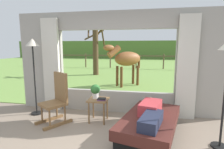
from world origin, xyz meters
The scene contains 15 objects.
back_wall_with_window centered at (0.00, 2.26, 1.25)m, with size 5.20×0.12×2.55m.
curtain_panel_left centered at (-1.69, 2.12, 1.20)m, with size 0.44×0.10×2.40m, color beige.
curtain_panel_right centered at (1.69, 2.12, 1.20)m, with size 0.44×0.10×2.40m, color beige.
outdoor_pasture_lawn centered at (0.00, 13.16, 0.01)m, with size 36.00×21.68×0.02m, color #759E47.
distant_hill_ridge centered at (0.00, 23.00, 1.20)m, with size 36.00×2.00×2.40m, color #507133.
recliner_sofa centered at (0.88, 1.03, 0.22)m, with size 1.28×1.87×0.42m.
reclining_person centered at (0.88, 0.98, 0.52)m, with size 0.47×1.42×0.22m.
rocking_chair centered at (-1.16, 1.34, 0.55)m, with size 0.76×0.82×1.12m.
side_table centered at (-0.27, 1.56, 0.43)m, with size 0.44×0.44×0.52m.
potted_plant centered at (-0.35, 1.62, 0.70)m, with size 0.22×0.22×0.32m.
book_stack centered at (-0.18, 1.50, 0.54)m, with size 0.20×0.17×0.04m.
floor_lamp_left centered at (-1.93, 1.71, 1.52)m, with size 0.32×0.32×1.88m.
horse centered at (-0.07, 5.30, 1.16)m, with size 1.59×1.46×1.73m.
pasture_tree centered at (-2.16, 8.00, 1.58)m, with size 1.32×1.27×2.92m.
pasture_fence_line centered at (0.00, 11.51, 0.74)m, with size 16.10×0.10×1.10m.
Camera 1 is at (0.78, -2.24, 1.70)m, focal length 29.00 mm.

